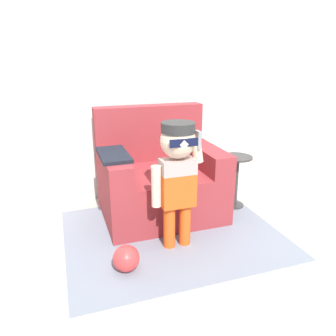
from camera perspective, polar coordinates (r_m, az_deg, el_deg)
The scene contains 7 objects.
ground_plane at distance 3.17m, azimuth 2.26°, elevation -8.02°, with size 10.00×10.00×0.00m, color #ADA89E.
wall_back at distance 3.46m, azimuth -1.59°, elevation 16.68°, with size 10.00×0.05×2.60m.
armchair at distance 3.10m, azimuth -1.68°, elevation -1.82°, with size 1.09×0.89×0.98m.
person_child at distance 2.41m, azimuth 1.64°, elevation 0.22°, with size 0.41×0.30×0.99m.
side_table at distance 3.28m, azimuth 11.69°, elevation -1.46°, with size 0.29×0.29×0.52m.
rug at distance 2.85m, azimuth 0.73°, elevation -11.24°, with size 1.76×1.43×0.01m.
toy_ball at distance 2.40m, azimuth -7.29°, elevation -15.34°, with size 0.19×0.19×0.19m.
Camera 1 is at (-1.02, -2.63, 1.44)m, focal length 35.00 mm.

